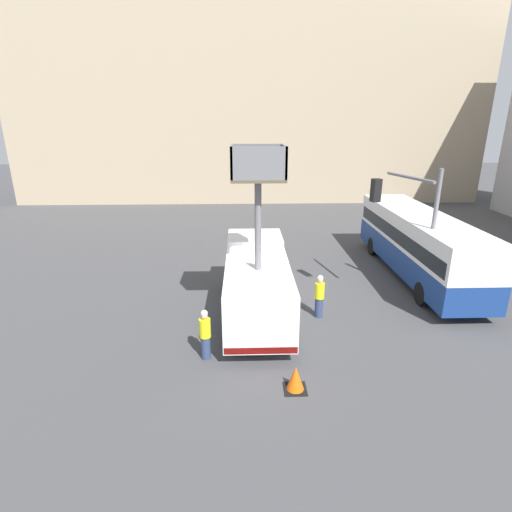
{
  "coord_description": "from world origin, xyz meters",
  "views": [
    {
      "loc": [
        -0.69,
        -15.64,
        7.58
      ],
      "look_at": [
        -0.17,
        0.12,
        2.21
      ],
      "focal_mm": 28.0,
      "sensor_mm": 36.0,
      "label": 1
    }
  ],
  "objects_px": {
    "city_bus": "(418,240)",
    "traffic_cone_near_truck": "(295,379)",
    "road_worker_directing": "(319,296)",
    "road_worker_near_truck": "(205,335)",
    "utility_truck": "(257,279)",
    "traffic_light_pole": "(413,215)"
  },
  "relations": [
    {
      "from": "city_bus",
      "to": "traffic_cone_near_truck",
      "type": "height_order",
      "value": "city_bus"
    },
    {
      "from": "road_worker_directing",
      "to": "traffic_cone_near_truck",
      "type": "height_order",
      "value": "road_worker_directing"
    },
    {
      "from": "road_worker_near_truck",
      "to": "traffic_cone_near_truck",
      "type": "relative_size",
      "value": 2.31
    },
    {
      "from": "traffic_cone_near_truck",
      "to": "city_bus",
      "type": "bearing_deg",
      "value": 51.08
    },
    {
      "from": "utility_truck",
      "to": "road_worker_directing",
      "type": "distance_m",
      "value": 2.61
    },
    {
      "from": "traffic_light_pole",
      "to": "traffic_cone_near_truck",
      "type": "height_order",
      "value": "traffic_light_pole"
    },
    {
      "from": "traffic_light_pole",
      "to": "road_worker_near_truck",
      "type": "bearing_deg",
      "value": -152.89
    },
    {
      "from": "city_bus",
      "to": "road_worker_directing",
      "type": "bearing_deg",
      "value": 122.65
    },
    {
      "from": "utility_truck",
      "to": "city_bus",
      "type": "bearing_deg",
      "value": 26.27
    },
    {
      "from": "city_bus",
      "to": "traffic_light_pole",
      "type": "relative_size",
      "value": 1.93
    },
    {
      "from": "utility_truck",
      "to": "city_bus",
      "type": "xyz_separation_m",
      "value": [
        8.24,
        4.07,
        0.32
      ]
    },
    {
      "from": "city_bus",
      "to": "road_worker_directing",
      "type": "height_order",
      "value": "city_bus"
    },
    {
      "from": "traffic_light_pole",
      "to": "traffic_cone_near_truck",
      "type": "relative_size",
      "value": 7.45
    },
    {
      "from": "utility_truck",
      "to": "road_worker_directing",
      "type": "bearing_deg",
      "value": -7.26
    },
    {
      "from": "utility_truck",
      "to": "road_worker_near_truck",
      "type": "distance_m",
      "value": 3.72
    },
    {
      "from": "city_bus",
      "to": "traffic_light_pole",
      "type": "xyz_separation_m",
      "value": [
        -1.75,
        -3.0,
        1.99
      ]
    },
    {
      "from": "city_bus",
      "to": "traffic_light_pole",
      "type": "bearing_deg",
      "value": 144.98
    },
    {
      "from": "city_bus",
      "to": "road_worker_directing",
      "type": "relative_size",
      "value": 6.14
    },
    {
      "from": "traffic_light_pole",
      "to": "road_worker_directing",
      "type": "xyz_separation_m",
      "value": [
        -3.99,
        -1.39,
        -2.97
      ]
    },
    {
      "from": "road_worker_directing",
      "to": "traffic_cone_near_truck",
      "type": "xyz_separation_m",
      "value": [
        -1.53,
        -4.61,
        -0.54
      ]
    },
    {
      "from": "road_worker_near_truck",
      "to": "city_bus",
      "type": "bearing_deg",
      "value": 26.85
    },
    {
      "from": "city_bus",
      "to": "traffic_light_pole",
      "type": "distance_m",
      "value": 4.0
    }
  ]
}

